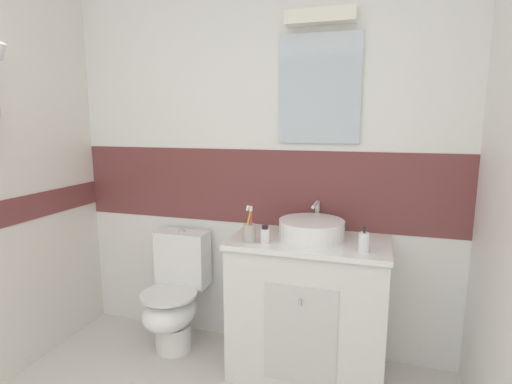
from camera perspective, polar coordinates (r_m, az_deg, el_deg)
wall_back_tiled at (r=2.66m, az=0.68°, el=4.20°), size 3.20×0.20×2.50m
vanity_cabinet at (r=2.52m, az=7.47°, el=-16.01°), size 0.92×0.52×0.85m
sink_basin at (r=2.36m, az=7.99°, el=-5.25°), size 0.38×0.43×0.19m
toilet at (r=2.83m, az=-11.59°, el=-14.41°), size 0.37×0.50×0.80m
toothbrush_cup at (r=2.27m, az=-0.94°, el=-5.75°), size 0.07×0.07×0.22m
soap_dispenser at (r=2.18m, az=15.25°, el=-6.96°), size 0.06×0.06×0.15m
lotion_bottle_short at (r=2.26m, az=1.29°, el=-6.18°), size 0.05×0.05×0.10m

